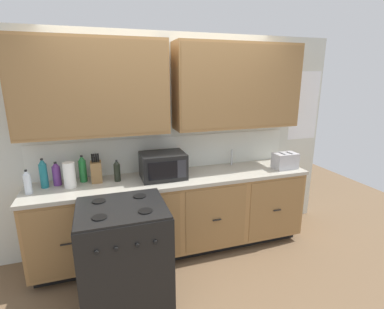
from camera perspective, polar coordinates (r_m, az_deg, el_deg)
ground_plane at (r=3.43m, az=-1.70°, el=-20.77°), size 8.00×8.00×0.00m
wall_unit at (r=3.27m, az=-4.38°, el=9.05°), size 4.27×0.40×2.48m
counter_run at (r=3.43m, az=-3.17°, el=-11.49°), size 3.10×0.64×0.92m
stove_range at (r=2.80m, az=-13.11°, el=-18.65°), size 0.76×0.68×0.95m
microwave at (r=3.19m, az=-5.74°, el=-2.17°), size 0.48×0.37×0.28m
toaster at (r=3.69m, az=17.85°, el=-1.18°), size 0.28×0.18×0.19m
knife_block at (r=3.23m, az=-18.31°, el=-3.17°), size 0.11×0.14×0.31m
sink_faucet at (r=3.67m, az=7.81°, el=-0.56°), size 0.02×0.02×0.20m
paper_towel_roll at (r=3.16m, az=-22.98°, el=-3.72°), size 0.12×0.12×0.26m
bottle_clear at (r=3.17m, az=-29.66°, el=-4.74°), size 0.07×0.07×0.24m
bottle_dark at (r=3.19m, az=-14.54°, el=-3.12°), size 0.07×0.07×0.23m
bottle_green at (r=3.27m, az=-20.73°, el=-2.68°), size 0.08×0.08×0.29m
bottle_teal at (r=3.25m, az=-27.21°, el=-3.35°), size 0.08×0.08×0.30m
bottle_violet at (r=3.28m, az=-25.11°, el=-3.47°), size 0.08×0.08×0.25m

